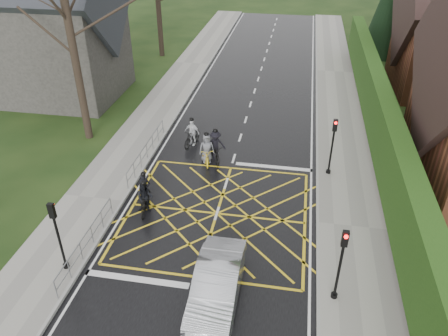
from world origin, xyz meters
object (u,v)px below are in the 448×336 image
(cyclist_mid, at_px, (215,148))
(cyclist_rear, at_px, (145,193))
(cyclist_back, at_px, (145,200))
(cyclist_lead, at_px, (207,152))
(car, at_px, (217,285))
(cyclist_front, at_px, (192,135))

(cyclist_mid, bearing_deg, cyclist_rear, -143.25)
(cyclist_back, xyz_separation_m, cyclist_mid, (2.26, 5.19, 0.05))
(cyclist_rear, relative_size, cyclist_lead, 0.92)
(cyclist_mid, height_order, car, cyclist_mid)
(car, bearing_deg, cyclist_lead, 103.73)
(cyclist_back, height_order, cyclist_front, cyclist_front)
(cyclist_rear, bearing_deg, car, -68.27)
(cyclist_back, height_order, cyclist_mid, cyclist_mid)
(cyclist_rear, xyz_separation_m, cyclist_front, (0.87, 5.88, 0.10))
(cyclist_front, bearing_deg, cyclist_back, -79.21)
(cyclist_lead, bearing_deg, cyclist_front, 108.30)
(cyclist_back, distance_m, cyclist_front, 6.59)
(cyclist_back, xyz_separation_m, car, (4.20, -4.51, 0.11))
(cyclist_rear, bearing_deg, cyclist_lead, 44.25)
(cyclist_rear, height_order, cyclist_front, cyclist_front)
(cyclist_mid, bearing_deg, cyclist_lead, -163.02)
(cyclist_mid, relative_size, cyclist_lead, 1.04)
(cyclist_back, height_order, car, cyclist_back)
(cyclist_lead, xyz_separation_m, car, (2.35, -9.33, 0.12))
(cyclist_back, bearing_deg, cyclist_rear, 102.09)
(cyclist_rear, height_order, cyclist_mid, cyclist_mid)
(cyclist_mid, relative_size, car, 0.45)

